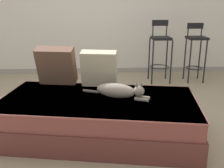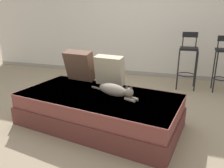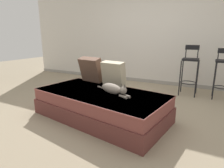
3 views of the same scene
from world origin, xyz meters
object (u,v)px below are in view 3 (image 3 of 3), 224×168
couch (101,104)px  bar_stool_by_doorway (223,69)px  throw_pillow_corner (91,70)px  bar_stool_near_window (190,67)px  cat (113,89)px  throw_pillow_middle (113,74)px

couch → bar_stool_by_doorway: bearing=48.7°
throw_pillow_corner → bar_stool_near_window: bearing=42.6°
throw_pillow_corner → cat: (0.70, -0.49, -0.16)m
throw_pillow_corner → cat: bearing=-34.8°
throw_pillow_corner → throw_pillow_middle: bearing=-9.2°
cat → throw_pillow_corner: bearing=145.2°
throw_pillow_corner → throw_pillow_middle: throw_pillow_corner is taller
throw_pillow_corner → cat: 0.87m
cat → throw_pillow_middle: bearing=116.3°
bar_stool_near_window → couch: bearing=-119.2°
throw_pillow_middle → bar_stool_by_doorway: (1.68, 1.52, -0.01)m
throw_pillow_corner → cat: size_ratio=0.68×
couch → throw_pillow_middle: throw_pillow_middle is taller
couch → cat: bearing=2.2°
couch → throw_pillow_corner: (-0.48, 0.49, 0.44)m
throw_pillow_middle → cat: bearing=-63.7°
cat → bar_stool_near_window: size_ratio=0.65×
couch → throw_pillow_corner: 0.82m
throw_pillow_middle → bar_stool_near_window: size_ratio=0.41×
couch → bar_stool_near_window: 2.25m
couch → bar_stool_by_doorway: bar_stool_by_doorway is taller
throw_pillow_corner → throw_pillow_middle: 0.51m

